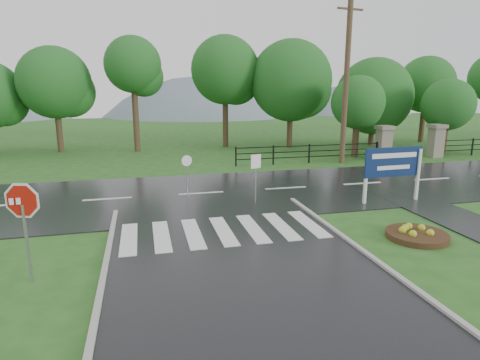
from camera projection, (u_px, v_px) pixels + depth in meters
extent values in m
plane|color=#275A1E|center=(270.00, 313.00, 8.44)|extent=(120.00, 120.00, 0.00)
cube|color=black|center=(201.00, 194.00, 17.90)|extent=(90.00, 8.00, 0.04)
cube|color=#242426|center=(464.00, 222.00, 14.20)|extent=(2.20, 11.00, 0.04)
cube|color=silver|center=(129.00, 239.00, 12.46)|extent=(0.50, 2.80, 0.02)
cube|color=silver|center=(162.00, 236.00, 12.69)|extent=(0.50, 2.80, 0.02)
cube|color=silver|center=(193.00, 233.00, 12.93)|extent=(0.50, 2.80, 0.02)
cube|color=silver|center=(223.00, 231.00, 13.16)|extent=(0.50, 2.80, 0.02)
cube|color=silver|center=(253.00, 228.00, 13.39)|extent=(0.50, 2.80, 0.02)
cube|color=silver|center=(281.00, 226.00, 13.62)|extent=(0.50, 2.80, 0.02)
cube|color=silver|center=(308.00, 223.00, 13.85)|extent=(0.50, 2.80, 0.02)
cube|color=gray|center=(384.00, 145.00, 26.37)|extent=(0.80, 0.80, 2.00)
cube|color=#6B6659|center=(385.00, 127.00, 26.12)|extent=(1.00, 1.00, 0.24)
cube|color=gray|center=(436.00, 143.00, 27.30)|extent=(0.80, 0.80, 2.00)
cube|color=#6B6659|center=(437.00, 126.00, 27.05)|extent=(1.00, 1.00, 0.24)
cube|color=black|center=(309.00, 157.00, 25.29)|extent=(9.50, 0.05, 0.05)
cube|color=black|center=(309.00, 151.00, 25.21)|extent=(9.50, 0.05, 0.05)
cube|color=black|center=(309.00, 146.00, 25.13)|extent=(9.50, 0.05, 0.05)
cube|color=black|center=(236.00, 157.00, 24.15)|extent=(0.08, 0.08, 1.20)
cube|color=black|center=(376.00, 151.00, 26.35)|extent=(0.08, 0.08, 1.20)
cube|color=black|center=(441.00, 148.00, 27.51)|extent=(0.08, 0.08, 1.20)
sphere|color=slate|center=(203.00, 207.00, 75.69)|extent=(48.00, 48.00, 48.00)
sphere|color=slate|center=(339.00, 177.00, 81.22)|extent=(36.00, 36.00, 36.00)
cube|color=#939399|center=(27.00, 244.00, 9.60)|extent=(0.06, 0.06, 1.96)
cylinder|color=white|center=(22.00, 201.00, 9.37)|extent=(1.12, 0.39, 1.18)
cylinder|color=#AE150C|center=(22.00, 201.00, 9.36)|extent=(0.98, 0.35, 1.03)
cube|color=silver|center=(366.00, 178.00, 16.10)|extent=(0.11, 0.11, 2.20)
cube|color=silver|center=(418.00, 175.00, 16.66)|extent=(0.11, 0.11, 2.20)
cube|color=#0C1E4D|center=(394.00, 162.00, 16.25)|extent=(2.64, 0.18, 1.21)
cube|color=white|center=(395.00, 155.00, 16.15)|extent=(2.09, 0.10, 0.20)
cube|color=white|center=(394.00, 167.00, 16.26)|extent=(1.54, 0.08, 0.16)
cylinder|color=#332111|center=(417.00, 235.00, 12.63)|extent=(1.90, 1.90, 0.19)
cube|color=#939399|center=(256.00, 181.00, 16.18)|extent=(0.04, 0.04, 1.92)
cube|color=white|center=(256.00, 161.00, 15.98)|extent=(0.44, 0.15, 0.56)
cylinder|color=#939399|center=(187.00, 180.00, 16.71)|extent=(0.05, 0.05, 1.80)
cylinder|color=white|center=(187.00, 161.00, 16.50)|extent=(0.44, 0.13, 0.45)
cylinder|color=#473523|center=(346.00, 83.00, 24.26)|extent=(0.33, 0.33, 9.90)
cube|color=brown|center=(350.00, 9.00, 23.33)|extent=(1.76, 0.35, 0.11)
cylinder|color=#3D2B1C|center=(356.00, 134.00, 27.39)|extent=(0.43, 0.43, 3.08)
sphere|color=#1B571E|center=(358.00, 102.00, 26.91)|extent=(3.58, 3.58, 3.58)
cylinder|color=#3D2B1C|center=(445.00, 133.00, 29.07)|extent=(0.42, 0.42, 2.90)
sphere|color=#1B571E|center=(448.00, 105.00, 28.61)|extent=(3.67, 3.67, 3.67)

